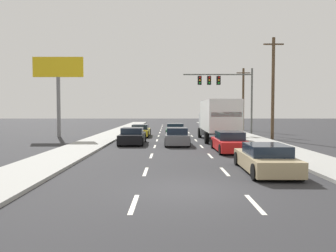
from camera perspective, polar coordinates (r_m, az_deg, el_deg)
name	(u,v)px	position (r m, az deg, el deg)	size (l,w,h in m)	color
ground_plane	(176,135)	(36.08, 1.41, -1.50)	(140.00, 140.00, 0.00)	#2B2B2D
sidewalk_right	(250,138)	(31.96, 13.66, -1.99)	(2.85, 80.00, 0.14)	#9E9E99
sidewalk_left	(105,138)	(31.65, -10.59, -2.00)	(2.85, 80.00, 0.14)	#9E9E99
lane_markings	(177,138)	(31.97, 1.56, -2.03)	(3.54, 57.00, 0.01)	silver
car_yellow	(142,131)	(33.87, -4.44, -0.84)	(1.84, 4.69, 1.21)	yellow
car_black	(134,136)	(26.40, -5.79, -1.78)	(1.94, 4.62, 1.28)	black
car_green	(176,131)	(32.92, 1.44, -0.85)	(1.88, 4.30, 1.34)	#196B38
car_gray	(178,137)	(25.47, 1.77, -1.88)	(1.86, 4.11, 1.32)	slate
box_truck	(219,117)	(28.99, 8.66, 1.45)	(2.69, 8.77, 3.46)	white
car_red	(231,142)	(21.89, 10.61, -2.72)	(1.92, 4.51, 1.28)	red
car_tan	(267,159)	(14.97, 16.39, -5.40)	(2.00, 4.68, 1.20)	tan
traffic_signal_mast	(222,85)	(37.91, 9.18, 6.88)	(7.69, 0.69, 7.25)	#595B56
utility_pole_mid	(274,87)	(31.79, 17.56, 6.28)	(1.80, 0.28, 9.11)	brown
utility_pole_far	(245,98)	(45.41, 12.83, 4.59)	(1.80, 0.28, 8.11)	brown
roadside_billboard	(60,78)	(35.14, -17.84, 7.67)	(4.94, 0.36, 7.85)	slate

